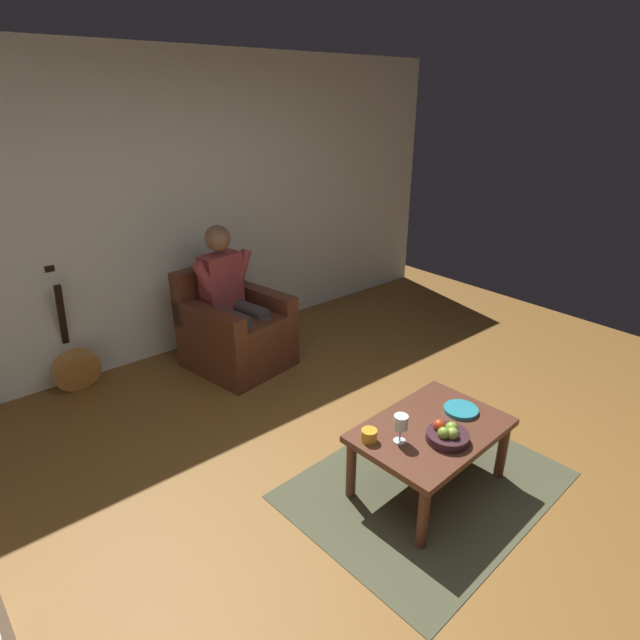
# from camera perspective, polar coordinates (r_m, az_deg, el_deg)

# --- Properties ---
(ground_plane) EXTENTS (7.25, 7.25, 0.00)m
(ground_plane) POSITION_cam_1_polar(r_m,az_deg,el_deg) (3.15, 9.19, -21.14)
(ground_plane) COLOR brown
(wall_back) EXTENTS (6.44, 0.06, 2.58)m
(wall_back) POSITION_cam_1_polar(r_m,az_deg,el_deg) (4.68, -17.35, 11.37)
(wall_back) COLOR silver
(wall_back) RESTS_ON ground
(rug) EXTENTS (1.66, 1.30, 0.01)m
(rug) POSITION_cam_1_polar(r_m,az_deg,el_deg) (3.38, 11.67, -17.44)
(rug) COLOR #484932
(rug) RESTS_ON ground
(armchair) EXTENTS (0.85, 0.90, 0.86)m
(armchair) POSITION_cam_1_polar(r_m,az_deg,el_deg) (4.54, -9.44, -1.24)
(armchair) COLOR #552B1C
(armchair) RESTS_ON ground
(person_seated) EXTENTS (0.62, 0.61, 1.23)m
(person_seated) POSITION_cam_1_polar(r_m,az_deg,el_deg) (4.41, -9.84, 2.89)
(person_seated) COLOR #953A3C
(person_seated) RESTS_ON ground
(coffee_table) EXTENTS (0.93, 0.66, 0.43)m
(coffee_table) POSITION_cam_1_polar(r_m,az_deg,el_deg) (3.16, 12.22, -12.48)
(coffee_table) COLOR #572F20
(coffee_table) RESTS_ON ground
(guitar) EXTENTS (0.36, 0.33, 1.02)m
(guitar) POSITION_cam_1_polar(r_m,az_deg,el_deg) (4.57, -25.49, -4.51)
(guitar) COLOR #B37739
(guitar) RESTS_ON ground
(wine_glass_near) EXTENTS (0.08, 0.08, 0.17)m
(wine_glass_near) POSITION_cam_1_polar(r_m,az_deg,el_deg) (2.91, 8.94, -11.30)
(wine_glass_near) COLOR silver
(wine_glass_near) RESTS_ON coffee_table
(fruit_bowl) EXTENTS (0.24, 0.24, 0.11)m
(fruit_bowl) POSITION_cam_1_polar(r_m,az_deg,el_deg) (3.02, 13.93, -12.24)
(fruit_bowl) COLOR #351B22
(fruit_bowl) RESTS_ON coffee_table
(decorative_dish) EXTENTS (0.21, 0.21, 0.02)m
(decorative_dish) POSITION_cam_1_polar(r_m,az_deg,el_deg) (3.30, 15.35, -9.59)
(decorative_dish) COLOR teal
(decorative_dish) RESTS_ON coffee_table
(candle_jar) EXTENTS (0.09, 0.09, 0.07)m
(candle_jar) POSITION_cam_1_polar(r_m,az_deg,el_deg) (2.95, 5.47, -12.61)
(candle_jar) COLOR gold
(candle_jar) RESTS_ON coffee_table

